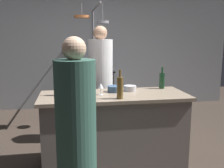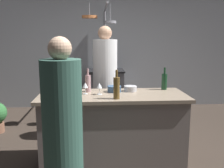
{
  "view_description": "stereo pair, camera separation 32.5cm",
  "coord_description": "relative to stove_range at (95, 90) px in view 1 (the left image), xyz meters",
  "views": [
    {
      "loc": [
        -0.52,
        -3.01,
        1.58
      ],
      "look_at": [
        0.0,
        0.15,
        1.0
      ],
      "focal_mm": 41.02,
      "sensor_mm": 36.0,
      "label": 1
    },
    {
      "loc": [
        -0.2,
        -3.04,
        1.58
      ],
      "look_at": [
        0.0,
        0.15,
        1.0
      ],
      "focal_mm": 41.02,
      "sensor_mm": 36.0,
      "label": 2
    }
  ],
  "objects": [
    {
      "name": "wine_bottle_white",
      "position": [
        -0.63,
        -2.41,
        0.57
      ],
      "size": [
        0.07,
        0.07,
        0.31
      ],
      "color": "gray",
      "rests_on": "kitchen_island"
    },
    {
      "name": "stove_range",
      "position": [
        0.0,
        0.0,
        0.0
      ],
      "size": [
        0.8,
        0.64,
        0.89
      ],
      "color": "#47474C",
      "rests_on": "ground_plane"
    },
    {
      "name": "back_wall",
      "position": [
        0.0,
        0.4,
        0.85
      ],
      "size": [
        6.4,
        0.16,
        2.6
      ],
      "primitive_type": "cube",
      "color": "#9EA3A8",
      "rests_on": "ground_plane"
    },
    {
      "name": "chef",
      "position": [
        -0.06,
        -1.6,
        0.37
      ],
      "size": [
        0.37,
        0.37,
        1.76
      ],
      "color": "white",
      "rests_on": "ground_plane"
    },
    {
      "name": "kitchen_island",
      "position": [
        0.0,
        -2.45,
        0.01
      ],
      "size": [
        1.8,
        0.72,
        0.9
      ],
      "color": "slate",
      "rests_on": "ground_plane"
    },
    {
      "name": "mixing_bowl_steel",
      "position": [
        0.24,
        -2.29,
        0.49
      ],
      "size": [
        0.16,
        0.16,
        0.07
      ],
      "primitive_type": "cylinder",
      "color": "#B7B7BC",
      "rests_on": "kitchen_island"
    },
    {
      "name": "wine_glass_by_chef",
      "position": [
        -0.33,
        -2.42,
        0.56
      ],
      "size": [
        0.07,
        0.07,
        0.15
      ],
      "color": "silver",
      "rests_on": "kitchen_island"
    },
    {
      "name": "wine_bottle_green",
      "position": [
        0.7,
        -2.2,
        0.57
      ],
      "size": [
        0.07,
        0.07,
        0.3
      ],
      "color": "#193D23",
      "rests_on": "kitchen_island"
    },
    {
      "name": "wine_bottle_amber",
      "position": [
        0.03,
        -2.69,
        0.58
      ],
      "size": [
        0.07,
        0.07,
        0.33
      ],
      "color": "brown",
      "rests_on": "kitchen_island"
    },
    {
      "name": "pepper_mill",
      "position": [
        -0.5,
        -2.29,
        0.56
      ],
      "size": [
        0.05,
        0.05,
        0.21
      ],
      "primitive_type": "cylinder",
      "color": "#382319",
      "rests_on": "kitchen_island"
    },
    {
      "name": "wine_glass_near_right_guest",
      "position": [
        -0.16,
        -2.46,
        0.56
      ],
      "size": [
        0.07,
        0.07,
        0.15
      ],
      "color": "silver",
      "rests_on": "kitchen_island"
    },
    {
      "name": "bar_stool_left",
      "position": [
        -0.5,
        -3.07,
        -0.07
      ],
      "size": [
        0.28,
        0.28,
        0.68
      ],
      "color": "#4C4C51",
      "rests_on": "ground_plane"
    },
    {
      "name": "wine_glass_near_left_guest",
      "position": [
        -0.51,
        -2.19,
        0.56
      ],
      "size": [
        0.07,
        0.07,
        0.15
      ],
      "color": "silver",
      "rests_on": "kitchen_island"
    },
    {
      "name": "ground_plane",
      "position": [
        0.0,
        -2.45,
        -0.45
      ],
      "size": [
        9.0,
        9.0,
        0.0
      ],
      "primitive_type": "plane",
      "color": "#382D26"
    },
    {
      "name": "mixing_bowl_blue",
      "position": [
        0.03,
        -2.31,
        0.49
      ],
      "size": [
        0.17,
        0.17,
        0.08
      ],
      "primitive_type": "cylinder",
      "color": "#334C6B",
      "rests_on": "kitchen_island"
    },
    {
      "name": "guest_left",
      "position": [
        -0.49,
        -3.42,
        0.29
      ],
      "size": [
        0.34,
        0.34,
        1.59
      ],
      "color": "#33594C",
      "rests_on": "ground_plane"
    },
    {
      "name": "overhead_pot_rack",
      "position": [
        -0.08,
        -0.45,
        1.18
      ],
      "size": [
        0.58,
        1.45,
        2.17
      ],
      "color": "gray",
      "rests_on": "ground_plane"
    },
    {
      "name": "wine_bottle_rose",
      "position": [
        -0.31,
        -2.28,
        0.57
      ],
      "size": [
        0.07,
        0.07,
        0.3
      ],
      "color": "#B78C8E",
      "rests_on": "kitchen_island"
    }
  ]
}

